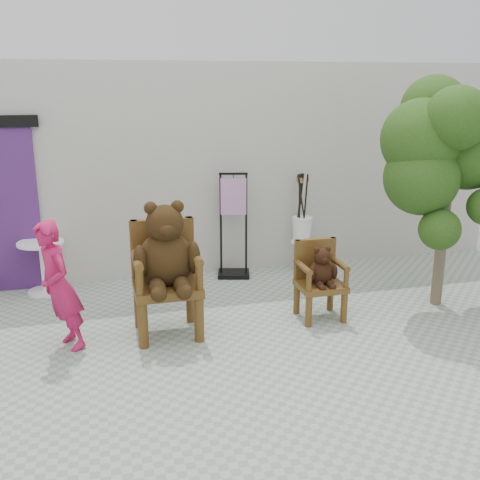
{
  "coord_description": "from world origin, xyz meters",
  "views": [
    {
      "loc": [
        -1.65,
        -5.15,
        2.74
      ],
      "look_at": [
        -0.06,
        0.94,
        0.95
      ],
      "focal_mm": 42.0,
      "sensor_mm": 36.0,
      "label": 1
    }
  ],
  "objects_px": {
    "chair_small": "(320,274)",
    "stool_bucket": "(302,229)",
    "cafe_table": "(42,261)",
    "display_stand": "(234,237)",
    "person": "(59,286)",
    "chair_big": "(166,260)",
    "tree": "(441,145)"
  },
  "relations": [
    {
      "from": "chair_small",
      "to": "stool_bucket",
      "type": "bearing_deg",
      "value": 76.51
    },
    {
      "from": "cafe_table",
      "to": "display_stand",
      "type": "xyz_separation_m",
      "value": [
        2.61,
        -0.0,
        0.14
      ]
    },
    {
      "from": "person",
      "to": "chair_big",
      "type": "bearing_deg",
      "value": 69.33
    },
    {
      "from": "stool_bucket",
      "to": "display_stand",
      "type": "bearing_deg",
      "value": -179.72
    },
    {
      "from": "chair_small",
      "to": "cafe_table",
      "type": "xyz_separation_m",
      "value": [
        -3.25,
        1.68,
        -0.11
      ]
    },
    {
      "from": "display_stand",
      "to": "stool_bucket",
      "type": "distance_m",
      "value": 1.04
    },
    {
      "from": "cafe_table",
      "to": "stool_bucket",
      "type": "relative_size",
      "value": 0.48
    },
    {
      "from": "cafe_table",
      "to": "display_stand",
      "type": "height_order",
      "value": "display_stand"
    },
    {
      "from": "chair_small",
      "to": "cafe_table",
      "type": "distance_m",
      "value": 3.66
    },
    {
      "from": "chair_big",
      "to": "person",
      "type": "height_order",
      "value": "chair_big"
    },
    {
      "from": "chair_small",
      "to": "stool_bucket",
      "type": "height_order",
      "value": "stool_bucket"
    },
    {
      "from": "cafe_table",
      "to": "stool_bucket",
      "type": "xyz_separation_m",
      "value": [
        3.65,
        0.0,
        0.2
      ]
    },
    {
      "from": "chair_small",
      "to": "person",
      "type": "bearing_deg",
      "value": -177.79
    },
    {
      "from": "tree",
      "to": "stool_bucket",
      "type": "bearing_deg",
      "value": 121.79
    },
    {
      "from": "chair_small",
      "to": "stool_bucket",
      "type": "relative_size",
      "value": 0.64
    },
    {
      "from": "chair_small",
      "to": "tree",
      "type": "xyz_separation_m",
      "value": [
        1.46,
        -0.02,
        1.47
      ]
    },
    {
      "from": "tree",
      "to": "display_stand",
      "type": "bearing_deg",
      "value": 140.99
    },
    {
      "from": "display_stand",
      "to": "tree",
      "type": "height_order",
      "value": "tree"
    },
    {
      "from": "chair_big",
      "to": "person",
      "type": "distance_m",
      "value": 1.14
    },
    {
      "from": "person",
      "to": "cafe_table",
      "type": "relative_size",
      "value": 2.0
    },
    {
      "from": "tree",
      "to": "chair_small",
      "type": "bearing_deg",
      "value": 179.25
    },
    {
      "from": "cafe_table",
      "to": "tree",
      "type": "xyz_separation_m",
      "value": [
        4.71,
        -1.7,
        1.58
      ]
    },
    {
      "from": "stool_bucket",
      "to": "tree",
      "type": "bearing_deg",
      "value": -58.21
    },
    {
      "from": "cafe_table",
      "to": "stool_bucket",
      "type": "distance_m",
      "value": 3.66
    },
    {
      "from": "display_stand",
      "to": "stool_bucket",
      "type": "bearing_deg",
      "value": 14.66
    },
    {
      "from": "stool_bucket",
      "to": "person",
      "type": "bearing_deg",
      "value": -151.74
    },
    {
      "from": "chair_big",
      "to": "cafe_table",
      "type": "height_order",
      "value": "chair_big"
    },
    {
      "from": "chair_big",
      "to": "tree",
      "type": "relative_size",
      "value": 0.54
    },
    {
      "from": "cafe_table",
      "to": "chair_big",
      "type": "bearing_deg",
      "value": -49.38
    },
    {
      "from": "chair_small",
      "to": "display_stand",
      "type": "bearing_deg",
      "value": 110.77
    },
    {
      "from": "chair_small",
      "to": "person",
      "type": "height_order",
      "value": "person"
    },
    {
      "from": "display_stand",
      "to": "tree",
      "type": "distance_m",
      "value": 3.05
    }
  ]
}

